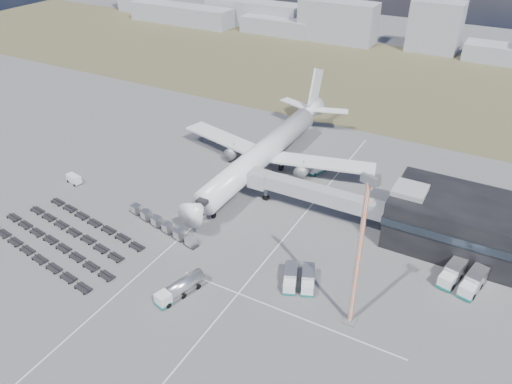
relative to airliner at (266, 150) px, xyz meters
The scene contains 16 objects.
ground 32.81m from the airliner, 90.00° to the right, with size 420.00×420.00×0.00m, color #565659.
grass_strip 77.80m from the airliner, 90.00° to the left, with size 420.00×90.00×0.01m, color #4D462E.
lane_markings 31.41m from the airliner, 71.60° to the right, with size 47.12×110.00×0.01m.
terminal 48.51m from the airliner, ahead, with size 30.40×16.40×11.00m.
jet_bridge 19.89m from the airliner, 36.93° to the right, with size 30.30×3.80×7.05m.
airliner is the anchor object (origin of this frame).
skyline 120.63m from the airliner, 101.17° to the left, with size 299.79×26.47×20.25m.
fuel_tanker 46.15m from the airliner, 80.53° to the right, with size 4.71×9.51×2.98m.
pushback_tug 25.13m from the airliner, 99.32° to the right, with size 2.90×1.63×1.35m, color white.
utility_van 45.42m from the airliner, 143.01° to the right, with size 3.82×1.73×2.08m, color white.
catering_truck 13.07m from the airliner, 23.80° to the left, with size 3.86×5.84×2.49m.
service_trucks_near 41.35m from the airliner, 54.13° to the right, with size 7.16×7.75×2.53m.
service_trucks_far 52.79m from the airliner, 21.94° to the right, with size 7.55×8.48×2.96m.
uld_row 32.75m from the airliner, 102.35° to the right, with size 19.74×5.91×1.80m.
baggage_dollies 49.26m from the airliner, 116.37° to the right, with size 34.77×19.56×0.77m.
floodlight_mast 51.56m from the airliner, 46.90° to the right, with size 2.55×2.07×26.82m.
Camera 1 is at (49.14, -61.68, 59.60)m, focal length 35.00 mm.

